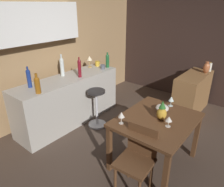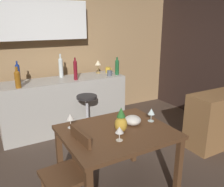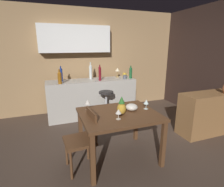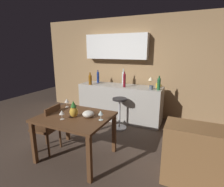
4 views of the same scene
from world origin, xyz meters
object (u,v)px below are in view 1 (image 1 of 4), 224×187
wine_glass_right (121,115)px  pillar_candle_tall (210,67)px  cup_mustard (97,64)px  wine_bottle_amber (37,84)px  cup_slate (103,67)px  wine_glass_left (171,99)px  wine_bottle_cobalt (29,78)px  vase_copper (206,68)px  pineapple_centerpiece (162,112)px  counter_lamp (89,59)px  sideboard_cabinet (192,93)px  fruit_bowl (162,108)px  bar_stool (97,107)px  wine_bottle_clear (62,66)px  dining_table (156,125)px  wine_bottle_green (107,60)px  wine_bottle_ruby (79,68)px  chair_near_window (137,157)px  wine_glass_center (169,119)px

wine_glass_right → pillar_candle_tall: size_ratio=0.80×
wine_glass_right → cup_mustard: bearing=50.7°
wine_bottle_amber → cup_mustard: (1.65, 0.31, -0.09)m
cup_slate → wine_glass_left: bearing=-103.0°
wine_bottle_cobalt → vase_copper: bearing=-34.1°
pineapple_centerpiece → counter_lamp: 2.18m
sideboard_cabinet → counter_lamp: counter_lamp is taller
sideboard_cabinet → fruit_bowl: 1.75m
fruit_bowl → pineapple_centerpiece: bearing=-156.2°
wine_glass_right → counter_lamp: bearing=55.5°
bar_stool → fruit_bowl: size_ratio=3.94×
wine_glass_left → wine_bottle_clear: size_ratio=0.37×
pineapple_centerpiece → cup_mustard: size_ratio=2.03×
wine_glass_right → wine_bottle_clear: size_ratio=0.40×
wine_bottle_clear → sideboard_cabinet: bearing=-44.6°
cup_slate → cup_mustard: bearing=67.5°
wine_bottle_clear → counter_lamp: 0.71m
pineapple_centerpiece → wine_bottle_clear: (0.04, 2.05, 0.23)m
pineapple_centerpiece → fruit_bowl: (0.21, 0.09, -0.06)m
dining_table → wine_bottle_green: (1.01, 1.71, 0.41)m
wine_bottle_ruby → bar_stool: bearing=-85.3°
counter_lamp → chair_near_window: bearing=-122.6°
vase_copper → sideboard_cabinet: bearing=152.9°
wine_bottle_green → cup_slate: (-0.16, -0.01, -0.11)m
sideboard_cabinet → cup_slate: (-1.08, 1.53, 0.54)m
counter_lamp → wine_bottle_amber: bearing=-166.1°
dining_table → wine_glass_left: size_ratio=7.35×
wine_glass_left → wine_bottle_green: (0.55, 1.69, 0.20)m
cup_mustard → wine_glass_center: bearing=-115.9°
wine_glass_center → wine_bottle_ruby: bearing=81.1°
wine_bottle_ruby → wine_bottle_clear: wine_bottle_clear is taller
chair_near_window → wine_bottle_amber: 1.78m
chair_near_window → wine_bottle_green: 2.41m
chair_near_window → wine_bottle_amber: size_ratio=2.73×
wine_bottle_ruby → cup_slate: wine_bottle_ruby is taller
wine_bottle_amber → wine_bottle_ruby: bearing=4.0°
wine_bottle_amber → wine_bottle_cobalt: (0.05, 0.32, 0.02)m
wine_glass_center → wine_bottle_amber: 1.94m
cup_slate → vase_copper: (1.33, -1.66, -0.01)m
wine_bottle_green → counter_lamp: size_ratio=1.30×
wine_bottle_clear → wine_bottle_amber: bearing=-153.7°
dining_table → wine_glass_left: wine_glass_left is taller
wine_glass_left → pineapple_centerpiece: pineapple_centerpiece is taller
wine_glass_center → pineapple_centerpiece: size_ratio=0.53×
cup_mustard → pillar_candle_tall: (1.41, -1.93, -0.04)m
cup_mustard → vase_copper: bearing=-57.2°
wine_glass_right → wine_bottle_ruby: size_ratio=0.44×
bar_stool → wine_bottle_ruby: (-0.03, 0.37, 0.69)m
sideboard_cabinet → pineapple_centerpiece: bearing=-173.6°
wine_bottle_green → wine_bottle_amber: bearing=-177.4°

